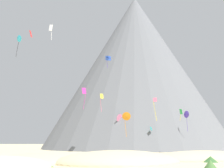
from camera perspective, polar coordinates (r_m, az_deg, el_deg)
name	(u,v)px	position (r m, az deg, el deg)	size (l,w,h in m)	color
dune_foreground_left	(51,161)	(52.95, -11.22, -13.78)	(17.82, 19.56, 2.62)	#CCBA8E
dune_foreground_right	(202,160)	(57.73, 16.31, -13.26)	(21.61, 11.45, 3.12)	#CCBA8E
dune_midground	(118,163)	(47.43, 1.07, -14.40)	(19.11, 15.24, 3.78)	#CCBA8E
bush_near_right	(46,165)	(41.36, -12.13, -14.45)	(2.08, 2.08, 0.51)	#568442
bush_mid_center	(211,159)	(51.21, 17.75, -13.10)	(2.26, 2.26, 0.94)	#386633
bush_far_left	(189,156)	(59.25, 14.04, -12.79)	(2.15, 2.15, 0.99)	#477238
bush_near_left	(210,164)	(40.63, 17.71, -13.90)	(1.58, 1.58, 1.06)	#477238
rock_massif	(134,73)	(124.17, 4.01, 1.99)	(100.32, 100.32, 62.35)	slate
kite_cyan_high	(19,39)	(79.05, -16.84, 7.97)	(1.62, 1.44, 5.42)	#33BCDB
kite_blue_mid	(108,58)	(85.04, -0.71, 4.77)	(1.57, 1.56, 3.46)	blue
kite_pink_low	(119,118)	(91.52, 1.30, -6.27)	(2.30, 2.31, 6.36)	pink
kite_red_mid	(31,34)	(65.78, -14.78, 8.96)	(0.66, 0.66, 1.47)	red
kite_orange_low	(126,117)	(67.05, 2.67, -6.08)	(1.93, 0.96, 5.35)	orange
kite_white_mid	(51,29)	(60.27, -11.22, 9.90)	(0.77, 0.33, 3.13)	white
kite_magenta_mid	(84,93)	(68.68, -5.18, -1.71)	(1.05, 0.55, 4.88)	#D1339E
kite_rainbow_low	(155,104)	(69.51, 7.96, -3.70)	(0.95, 0.34, 5.28)	#E5668C
kite_teal_low	(151,129)	(88.61, 7.24, -8.19)	(0.79, 1.21, 1.17)	teal
kite_green_low	(181,112)	(82.68, 12.62, -5.14)	(0.68, 1.19, 3.09)	green
kite_indigo_low	(186,115)	(91.25, 13.54, -5.51)	(1.29, 1.94, 5.83)	#5138B2
kite_yellow_low	(102,99)	(69.38, -1.95, -2.74)	(0.80, 0.66, 4.15)	yellow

